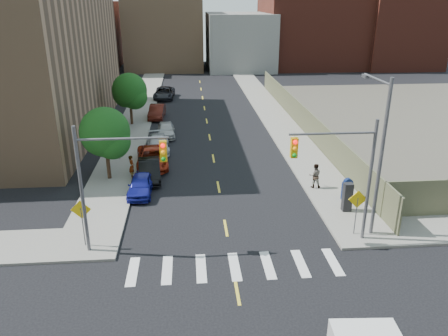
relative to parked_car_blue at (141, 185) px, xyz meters
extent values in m
plane|color=black|center=(5.42, -13.30, -0.68)|extent=(160.00, 160.00, 0.00)
cube|color=gray|center=(-2.33, 28.20, -0.61)|extent=(3.50, 73.00, 0.15)
cube|color=gray|center=(13.17, 28.20, -0.61)|extent=(3.50, 73.00, 0.15)
cube|color=#5B5D41|center=(15.02, 14.70, 0.57)|extent=(0.12, 44.00, 2.50)
cube|color=#592319|center=(-16.58, 56.70, 5.32)|extent=(14.00, 18.00, 12.00)
cube|color=#8C6B4C|center=(-0.58, 58.70, 6.82)|extent=(14.00, 16.00, 15.00)
cube|color=gray|center=(13.42, 56.70, 4.32)|extent=(12.00, 16.00, 10.00)
cube|color=#592319|center=(27.42, 58.70, 7.32)|extent=(18.00, 18.00, 16.00)
cube|color=#592319|center=(43.42, 56.70, 8.32)|extent=(14.00, 16.00, 18.00)
cylinder|color=#59595E|center=(-2.08, -7.30, 2.82)|extent=(0.18, 0.18, 7.00)
cylinder|color=#59595E|center=(0.17, -7.30, 5.62)|extent=(4.50, 0.12, 0.12)
cube|color=#E5A50C|center=(2.12, -7.30, 4.92)|extent=(0.35, 0.30, 1.05)
cylinder|color=#59595E|center=(12.92, -7.30, 2.82)|extent=(0.18, 0.18, 7.00)
cylinder|color=#59595E|center=(10.67, -7.30, 5.62)|extent=(4.50, 0.12, 0.12)
cube|color=#E5A50C|center=(8.72, -7.30, 4.92)|extent=(0.35, 0.30, 1.05)
cylinder|color=#59595E|center=(13.62, -6.80, 3.82)|extent=(0.20, 0.20, 9.00)
cylinder|color=#59595E|center=(13.62, -5.10, 7.92)|extent=(0.12, 3.50, 0.12)
cube|color=#59595E|center=(13.62, -3.50, 7.82)|extent=(0.25, 0.60, 0.18)
cylinder|color=#59595E|center=(-2.38, -6.80, 0.52)|extent=(0.06, 0.06, 2.40)
cube|color=yellow|center=(-2.38, -6.80, 1.62)|extent=(1.06, 0.04, 1.06)
cylinder|color=#59595E|center=(12.62, -6.80, 0.52)|extent=(0.06, 0.06, 2.40)
cube|color=yellow|center=(12.62, -6.80, 1.62)|extent=(1.06, 0.04, 1.06)
cylinder|color=#59595E|center=(-2.38, 6.70, 0.52)|extent=(0.06, 0.06, 2.40)
cube|color=yellow|center=(-2.38, 6.70, 1.62)|extent=(1.06, 0.04, 1.06)
cylinder|color=#332114|center=(-2.58, 2.70, 0.64)|extent=(0.28, 0.28, 2.64)
sphere|color=#134413|center=(-2.58, 2.70, 3.04)|extent=(3.60, 3.60, 3.60)
sphere|color=#134413|center=(-2.08, 2.40, 2.44)|extent=(2.64, 2.64, 2.64)
sphere|color=#134413|center=(-2.98, 3.10, 2.62)|extent=(2.88, 2.88, 2.88)
cylinder|color=#332114|center=(-2.58, 17.70, 0.64)|extent=(0.28, 0.28, 2.64)
sphere|color=#134413|center=(-2.58, 17.70, 3.04)|extent=(3.60, 3.60, 3.60)
sphere|color=#134413|center=(-2.08, 17.40, 2.44)|extent=(2.64, 2.64, 2.64)
sphere|color=#134413|center=(-2.98, 18.10, 2.62)|extent=(2.88, 2.88, 2.88)
imported|color=navy|center=(0.00, 0.00, 0.00)|extent=(1.76, 4.06, 1.36)
imported|color=black|center=(0.39, 2.61, 0.05)|extent=(1.98, 4.56, 1.46)
imported|color=#9B260F|center=(0.43, 5.29, 0.05)|extent=(2.85, 5.47, 1.47)
imported|color=#B0B4B8|center=(0.67, 9.09, -0.02)|extent=(2.27, 4.73, 1.33)
imported|color=#B4B4B4|center=(1.22, 13.29, 0.01)|extent=(1.90, 4.17, 1.39)
imported|color=#47150E|center=(-0.08, 20.40, 0.07)|extent=(1.81, 4.61, 1.49)
imported|color=#222227|center=(0.27, 30.64, 0.08)|extent=(2.83, 5.60, 1.52)
cube|color=#0D1D50|center=(13.73, -2.43, 0.07)|extent=(0.66, 0.53, 1.20)
cylinder|color=#0D1D50|center=(13.73, -2.43, 0.69)|extent=(0.64, 0.33, 0.61)
cube|color=black|center=(13.17, -3.95, 0.39)|extent=(0.55, 0.45, 1.85)
imported|color=gray|center=(-0.88, 2.66, 0.34)|extent=(0.57, 0.72, 1.74)
imported|color=gray|center=(12.15, -0.23, 0.35)|extent=(0.95, 0.79, 1.76)
camera|label=1|loc=(3.41, -27.92, 12.04)|focal=35.00mm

